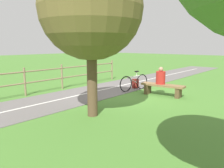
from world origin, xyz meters
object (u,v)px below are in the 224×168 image
Objects in this scene: person_seated at (161,77)px; tree_mid_field at (91,9)px; bench at (162,88)px; bicycle at (134,82)px; backpack at (135,84)px.

tree_mid_field reaches higher than person_seated.
person_seated reaches higher than bench.
bicycle is (1.38, -0.12, -0.39)m from person_seated.
person_seated reaches higher than bicycle.
bench reaches higher than backpack.
tree_mid_field is at bearing 80.59° from person_seated.
person_seated is at bearing -0.00° from bench.
tree_mid_field reaches higher than backpack.
person_seated is (0.10, 0.01, 0.44)m from bench.
bench is at bearing -95.87° from tree_mid_field.
bench is at bearing 162.27° from backpack.
bicycle is 0.50m from backpack.
tree_mid_field reaches higher than bench.
backpack is (1.59, -0.55, -0.54)m from person_seated.
backpack is at bearing -24.07° from person_seated.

